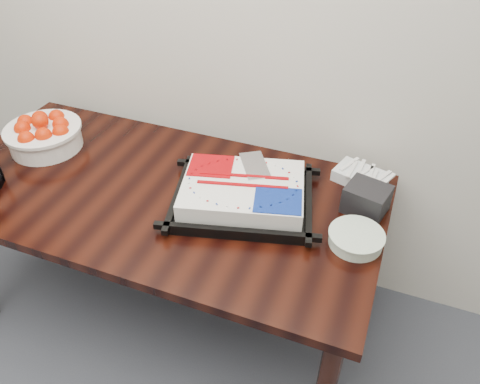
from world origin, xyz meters
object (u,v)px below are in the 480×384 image
(tangerine_bowl, at_px, (43,130))
(plate_stack, at_px, (356,239))
(cake_tray, at_px, (243,194))
(napkin_box, at_px, (366,199))
(table, at_px, (160,206))

(tangerine_bowl, bearing_deg, plate_stack, -4.53)
(cake_tray, xyz_separation_m, napkin_box, (0.45, 0.13, 0.01))
(cake_tray, bearing_deg, tangerine_bowl, 177.03)
(table, relative_size, plate_stack, 9.15)
(table, xyz_separation_m, cake_tray, (0.35, 0.05, 0.14))
(tangerine_bowl, height_order, napkin_box, tangerine_bowl)
(table, distance_m, cake_tray, 0.38)
(tangerine_bowl, bearing_deg, cake_tray, -2.97)
(cake_tray, distance_m, tangerine_bowl, 0.98)
(table, relative_size, cake_tray, 2.95)
(tangerine_bowl, bearing_deg, napkin_box, 3.24)
(table, height_order, tangerine_bowl, tangerine_bowl)
(napkin_box, bearing_deg, plate_stack, -90.00)
(plate_stack, xyz_separation_m, napkin_box, (0.00, 0.19, 0.03))
(table, bearing_deg, cake_tray, 7.38)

